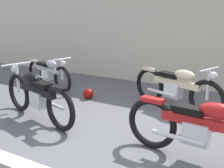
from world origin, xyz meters
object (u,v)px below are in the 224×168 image
at_px(motorcycle_cream, 176,88).
at_px(motorcycle_red, 202,130).
at_px(helmet, 88,94).
at_px(motorcycle_silver, 48,73).
at_px(motorcycle_black, 37,95).

height_order(motorcycle_cream, motorcycle_red, motorcycle_red).
xyz_separation_m(helmet, motorcycle_silver, (-1.43, 0.23, 0.30)).
bearing_deg(motorcycle_red, motorcycle_cream, 121.79).
bearing_deg(motorcycle_cream, motorcycle_silver, -159.43).
xyz_separation_m(helmet, motorcycle_black, (-0.09, -1.54, 0.36)).
xyz_separation_m(motorcycle_cream, motorcycle_red, (0.93, -1.87, 0.00)).
relative_size(helmet, motorcycle_red, 0.11).
relative_size(helmet, motorcycle_black, 0.11).
distance_m(motorcycle_red, motorcycle_black, 3.04).
bearing_deg(motorcycle_silver, helmet, 5.99).
relative_size(helmet, motorcycle_silver, 0.13).
bearing_deg(motorcycle_red, motorcycle_silver, 162.76).
relative_size(helmet, motorcycle_cream, 0.12).
bearing_deg(motorcycle_cream, helmet, -152.46).
height_order(motorcycle_silver, motorcycle_red, motorcycle_red).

